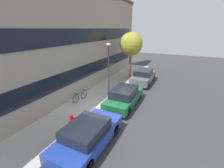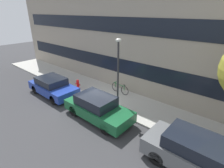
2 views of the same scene
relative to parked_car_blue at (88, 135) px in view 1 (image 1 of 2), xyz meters
name	(u,v)px [view 1 (image 1 of 2)]	position (x,y,z in m)	size (l,w,h in m)	color
ground_plane	(103,110)	(3.36, 1.05, -0.66)	(56.00, 56.00, 0.00)	#38383A
sidewalk_strip	(86,105)	(3.36, 2.54, -0.61)	(28.00, 2.97, 0.10)	#B2AFA8
rowhouse_facade	(60,43)	(3.36, 4.46, 3.77)	(28.00, 1.02, 8.85)	gray
parked_car_blue	(88,135)	(0.00, 0.00, 0.00)	(4.05, 1.80, 1.32)	#1E3899
parked_car_green	(124,96)	(4.69, 0.00, 0.03)	(4.16, 1.72, 1.40)	#195B33
parked_car_grey	(143,76)	(10.11, 0.00, 0.08)	(4.09, 1.74, 1.49)	slate
fire_hydrant	(71,120)	(0.78, 1.69, -0.16)	(0.53, 0.29, 0.80)	red
bicycle	(80,96)	(3.69, 3.31, -0.17)	(1.62, 0.44, 0.78)	black
street_tree	(131,44)	(11.05, 1.85, 3.15)	(2.47, 2.47, 4.97)	brown
lamp_post	(109,66)	(5.00, 1.45, 2.14)	(0.32, 0.32, 4.35)	#2D2D30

